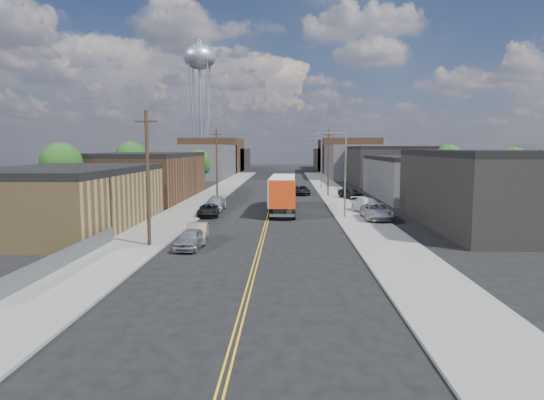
# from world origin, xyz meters

# --- Properties ---
(ground) EXTENTS (260.00, 260.00, 0.00)m
(ground) POSITION_xyz_m (0.00, 60.00, 0.00)
(ground) COLOR black
(ground) RESTS_ON ground
(centerline) EXTENTS (0.32, 120.00, 0.01)m
(centerline) POSITION_xyz_m (0.00, 45.00, 0.01)
(centerline) COLOR gold
(centerline) RESTS_ON ground
(sidewalk_left) EXTENTS (5.00, 140.00, 0.15)m
(sidewalk_left) POSITION_xyz_m (-9.50, 45.00, 0.07)
(sidewalk_left) COLOR slate
(sidewalk_left) RESTS_ON ground
(sidewalk_right) EXTENTS (5.00, 140.00, 0.15)m
(sidewalk_right) POSITION_xyz_m (9.50, 45.00, 0.07)
(sidewalk_right) COLOR slate
(sidewalk_right) RESTS_ON ground
(warehouse_tan) EXTENTS (12.00, 22.00, 5.60)m
(warehouse_tan) POSITION_xyz_m (-18.00, 18.00, 2.80)
(warehouse_tan) COLOR brown
(warehouse_tan) RESTS_ON ground
(warehouse_brown) EXTENTS (12.00, 26.00, 6.60)m
(warehouse_brown) POSITION_xyz_m (-18.00, 44.00, 3.30)
(warehouse_brown) COLOR #513320
(warehouse_brown) RESTS_ON ground
(industrial_right_a) EXTENTS (14.00, 22.00, 7.10)m
(industrial_right_a) POSITION_xyz_m (21.99, 20.00, 3.55)
(industrial_right_a) COLOR black
(industrial_right_a) RESTS_ON ground
(industrial_right_b) EXTENTS (14.00, 24.00, 6.10)m
(industrial_right_b) POSITION_xyz_m (22.00, 46.00, 3.05)
(industrial_right_b) COLOR #3B3B3D
(industrial_right_b) RESTS_ON ground
(industrial_right_c) EXTENTS (14.00, 22.00, 7.60)m
(industrial_right_c) POSITION_xyz_m (22.00, 72.00, 3.80)
(industrial_right_c) COLOR black
(industrial_right_c) RESTS_ON ground
(skyline_left_a) EXTENTS (16.00, 30.00, 8.00)m
(skyline_left_a) POSITION_xyz_m (-20.00, 95.00, 4.00)
(skyline_left_a) COLOR #3B3B3D
(skyline_left_a) RESTS_ON ground
(skyline_right_a) EXTENTS (16.00, 30.00, 8.00)m
(skyline_right_a) POSITION_xyz_m (20.00, 95.00, 4.00)
(skyline_right_a) COLOR #3B3B3D
(skyline_right_a) RESTS_ON ground
(skyline_left_b) EXTENTS (16.00, 26.00, 10.00)m
(skyline_left_b) POSITION_xyz_m (-20.00, 120.00, 5.00)
(skyline_left_b) COLOR #513320
(skyline_left_b) RESTS_ON ground
(skyline_right_b) EXTENTS (16.00, 26.00, 10.00)m
(skyline_right_b) POSITION_xyz_m (20.00, 120.00, 5.00)
(skyline_right_b) COLOR #513320
(skyline_right_b) RESTS_ON ground
(skyline_left_c) EXTENTS (16.00, 40.00, 7.00)m
(skyline_left_c) POSITION_xyz_m (-20.00, 140.00, 3.50)
(skyline_left_c) COLOR black
(skyline_left_c) RESTS_ON ground
(skyline_right_c) EXTENTS (16.00, 40.00, 7.00)m
(skyline_right_c) POSITION_xyz_m (20.00, 140.00, 3.50)
(skyline_right_c) COLOR black
(skyline_right_c) RESTS_ON ground
(water_tower) EXTENTS (9.00, 9.00, 36.90)m
(water_tower) POSITION_xyz_m (-22.00, 110.00, 30.65)
(water_tower) COLOR gray
(water_tower) RESTS_ON ground
(streetlight_near) EXTENTS (3.39, 0.25, 9.00)m
(streetlight_near) POSITION_xyz_m (7.60, 25.00, 5.33)
(streetlight_near) COLOR gray
(streetlight_near) RESTS_ON ground
(streetlight_far) EXTENTS (3.39, 0.25, 9.00)m
(streetlight_far) POSITION_xyz_m (7.60, 60.00, 5.33)
(streetlight_far) COLOR gray
(streetlight_far) RESTS_ON ground
(utility_pole_left_near) EXTENTS (1.60, 0.26, 10.00)m
(utility_pole_left_near) POSITION_xyz_m (-8.20, 10.00, 5.14)
(utility_pole_left_near) COLOR black
(utility_pole_left_near) RESTS_ON ground
(utility_pole_left_far) EXTENTS (1.60, 0.26, 10.00)m
(utility_pole_left_far) POSITION_xyz_m (-8.20, 45.00, 5.14)
(utility_pole_left_far) COLOR black
(utility_pole_left_far) RESTS_ON ground
(utility_pole_right) EXTENTS (1.60, 0.26, 10.00)m
(utility_pole_right) POSITION_xyz_m (8.20, 48.00, 5.14)
(utility_pole_right) COLOR black
(utility_pole_right) RESTS_ON ground
(chainlink_fence) EXTENTS (0.05, 16.00, 1.22)m
(chainlink_fence) POSITION_xyz_m (-11.50, 3.50, 0.66)
(chainlink_fence) COLOR slate
(chainlink_fence) RESTS_ON ground
(tree_left_near) EXTENTS (4.85, 4.76, 7.91)m
(tree_left_near) POSITION_xyz_m (-23.94, 30.00, 5.18)
(tree_left_near) COLOR black
(tree_left_near) RESTS_ON ground
(tree_left_mid) EXTENTS (5.10, 5.04, 8.37)m
(tree_left_mid) POSITION_xyz_m (-23.94, 55.00, 5.48)
(tree_left_mid) COLOR black
(tree_left_mid) RESTS_ON ground
(tree_left_far) EXTENTS (4.35, 4.20, 6.97)m
(tree_left_far) POSITION_xyz_m (-13.94, 62.00, 4.57)
(tree_left_far) COLOR black
(tree_left_far) RESTS_ON ground
(tree_right_near) EXTENTS (4.60, 4.48, 7.44)m
(tree_right_near) POSITION_xyz_m (30.06, 36.00, 4.87)
(tree_right_near) COLOR black
(tree_right_near) RESTS_ON ground
(tree_right_far) EXTENTS (4.85, 4.76, 7.91)m
(tree_right_far) POSITION_xyz_m (30.06, 60.00, 5.18)
(tree_right_far) COLOR black
(tree_right_far) RESTS_ON ground
(semi_truck) EXTENTS (2.91, 15.66, 4.09)m
(semi_truck) POSITION_xyz_m (1.50, 30.70, 2.33)
(semi_truck) COLOR silver
(semi_truck) RESTS_ON ground
(car_left_a) EXTENTS (2.07, 4.39, 1.45)m
(car_left_a) POSITION_xyz_m (-5.00, 9.31, 0.73)
(car_left_a) COLOR #96999A
(car_left_a) RESTS_ON ground
(car_left_b) EXTENTS (1.99, 4.61, 1.48)m
(car_left_b) POSITION_xyz_m (-5.00, 11.88, 0.74)
(car_left_b) COLOR #7B6851
(car_left_b) RESTS_ON ground
(car_left_c) EXTENTS (2.65, 4.93, 1.31)m
(car_left_c) POSITION_xyz_m (-6.40, 26.00, 0.66)
(car_left_c) COLOR black
(car_left_c) RESTS_ON ground
(car_left_d) EXTENTS (2.45, 5.41, 1.54)m
(car_left_d) POSITION_xyz_m (-6.40, 30.92, 0.77)
(car_left_d) COLOR #ABAEB0
(car_left_d) RESTS_ON ground
(car_right_lot_a) EXTENTS (2.79, 5.93, 1.64)m
(car_right_lot_a) POSITION_xyz_m (11.00, 23.37, 0.97)
(car_right_lot_a) COLOR #B0B2B5
(car_right_lot_a) RESTS_ON sidewalk_right
(car_right_lot_b) EXTENTS (3.63, 5.84, 1.58)m
(car_right_lot_b) POSITION_xyz_m (11.00, 28.65, 0.94)
(car_right_lot_b) COLOR silver
(car_right_lot_b) RESTS_ON sidewalk_right
(car_right_lot_c) EXTENTS (3.57, 5.01, 1.59)m
(car_right_lot_c) POSITION_xyz_m (11.00, 43.78, 0.94)
(car_right_lot_c) COLOR black
(car_right_lot_c) RESTS_ON sidewalk_right
(car_ahead_truck) EXTENTS (2.80, 5.23, 1.40)m
(car_ahead_truck) POSITION_xyz_m (4.26, 50.22, 0.70)
(car_ahead_truck) COLOR black
(car_ahead_truck) RESTS_ON ground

